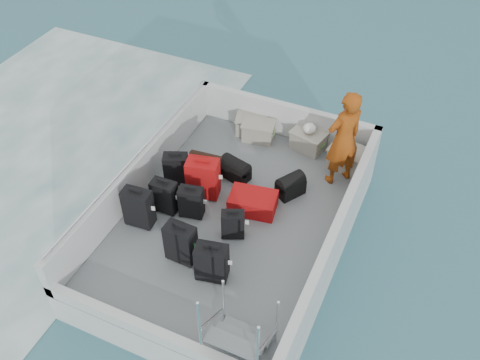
# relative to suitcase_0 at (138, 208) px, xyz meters

# --- Properties ---
(ground) EXTENTS (160.00, 160.00, 0.00)m
(ground) POSITION_rel_suitcase_0_xyz_m (1.30, 0.73, -0.97)
(ground) COLOR #184555
(ground) RESTS_ON ground
(wake_foam) EXTENTS (10.00, 10.00, 0.00)m
(wake_foam) POSITION_rel_suitcase_0_xyz_m (-3.50, 0.73, -0.97)
(wake_foam) COLOR white
(wake_foam) RESTS_ON ground
(ferry_hull) EXTENTS (3.60, 5.00, 0.60)m
(ferry_hull) POSITION_rel_suitcase_0_xyz_m (1.30, 0.73, -0.67)
(ferry_hull) COLOR silver
(ferry_hull) RESTS_ON ground
(deck) EXTENTS (3.30, 4.70, 0.02)m
(deck) POSITION_rel_suitcase_0_xyz_m (1.30, 0.73, -0.36)
(deck) COLOR slate
(deck) RESTS_ON ferry_hull
(deck_fittings) EXTENTS (3.60, 5.00, 0.90)m
(deck_fittings) POSITION_rel_suitcase_0_xyz_m (1.65, 0.41, 0.02)
(deck_fittings) COLOR #BABEBE
(deck_fittings) RESTS_ON deck
(suitcase_0) EXTENTS (0.48, 0.30, 0.71)m
(suitcase_0) POSITION_rel_suitcase_0_xyz_m (0.00, 0.00, 0.00)
(suitcase_0) COLOR black
(suitcase_0) RESTS_ON deck
(suitcase_1) EXTENTS (0.41, 0.24, 0.61)m
(suitcase_1) POSITION_rel_suitcase_0_xyz_m (0.22, 0.43, -0.05)
(suitcase_1) COLOR black
(suitcase_1) RESTS_ON deck
(suitcase_2) EXTENTS (0.48, 0.39, 0.60)m
(suitcase_2) POSITION_rel_suitcase_0_xyz_m (0.06, 1.11, -0.05)
(suitcase_2) COLOR black
(suitcase_2) RESTS_ON deck
(suitcase_3) EXTENTS (0.46, 0.28, 0.69)m
(suitcase_3) POSITION_rel_suitcase_0_xyz_m (0.97, -0.35, -0.01)
(suitcase_3) COLOR black
(suitcase_3) RESTS_ON deck
(suitcase_4) EXTENTS (0.43, 0.30, 0.58)m
(suitcase_4) POSITION_rel_suitcase_0_xyz_m (0.67, 0.51, -0.06)
(suitcase_4) COLOR black
(suitcase_4) RESTS_ON deck
(suitcase_5) EXTENTS (0.59, 0.43, 0.73)m
(suitcase_5) POSITION_rel_suitcase_0_xyz_m (0.63, 1.03, 0.01)
(suitcase_5) COLOR #B90E0E
(suitcase_5) RESTS_ON deck
(suitcase_6) EXTENTS (0.52, 0.37, 0.65)m
(suitcase_6) POSITION_rel_suitcase_0_xyz_m (1.54, -0.47, -0.03)
(suitcase_6) COLOR black
(suitcase_6) RESTS_ON deck
(suitcase_7) EXTENTS (0.41, 0.33, 0.51)m
(suitcase_7) POSITION_rel_suitcase_0_xyz_m (1.48, 0.38, -0.10)
(suitcase_7) COLOR black
(suitcase_7) RESTS_ON deck
(suitcase_8) EXTENTS (0.84, 0.63, 0.30)m
(suitcase_8) POSITION_rel_suitcase_0_xyz_m (1.53, 1.05, -0.20)
(suitcase_8) COLOR #B90E0E
(suitcase_8) RESTS_ON deck
(duffel_0) EXTENTS (0.61, 0.35, 0.32)m
(duffel_0) POSITION_rel_suitcase_0_xyz_m (0.41, 1.54, -0.19)
(duffel_0) COLOR black
(duffel_0) RESTS_ON deck
(duffel_1) EXTENTS (0.57, 0.42, 0.32)m
(duffel_1) POSITION_rel_suitcase_0_xyz_m (0.94, 1.63, -0.19)
(duffel_1) COLOR black
(duffel_1) RESTS_ON deck
(duffel_2) EXTENTS (0.50, 0.55, 0.32)m
(duffel_2) POSITION_rel_suitcase_0_xyz_m (1.97, 1.65, -0.19)
(duffel_2) COLOR black
(duffel_2) RESTS_ON deck
(crate_0) EXTENTS (0.63, 0.52, 0.33)m
(crate_0) POSITION_rel_suitcase_0_xyz_m (0.68, 2.93, -0.19)
(crate_0) COLOR #9B9887
(crate_0) RESTS_ON deck
(crate_1) EXTENTS (0.63, 0.48, 0.35)m
(crate_1) POSITION_rel_suitcase_0_xyz_m (0.88, 2.82, -0.18)
(crate_1) COLOR #9B9887
(crate_1) RESTS_ON deck
(crate_2) EXTENTS (0.66, 0.52, 0.35)m
(crate_2) POSITION_rel_suitcase_0_xyz_m (1.85, 2.93, -0.18)
(crate_2) COLOR #9B9887
(crate_2) RESTS_ON deck
(crate_3) EXTENTS (0.71, 0.55, 0.39)m
(crate_3) POSITION_rel_suitcase_0_xyz_m (2.67, 2.72, -0.16)
(crate_3) COLOR #9B9887
(crate_3) RESTS_ON deck
(yellow_bag) EXTENTS (0.28, 0.26, 0.22)m
(yellow_bag) POSITION_rel_suitcase_0_xyz_m (2.68, 2.71, -0.24)
(yellow_bag) COLOR gold
(yellow_bag) RESTS_ON deck
(white_bag) EXTENTS (0.24, 0.24, 0.18)m
(white_bag) POSITION_rel_suitcase_0_xyz_m (1.85, 2.93, 0.09)
(white_bag) COLOR white
(white_bag) RESTS_ON crate_2
(passenger) EXTENTS (0.76, 0.79, 1.82)m
(passenger) POSITION_rel_suitcase_0_xyz_m (2.60, 2.35, 0.56)
(passenger) COLOR #CF5813
(passenger) RESTS_ON deck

